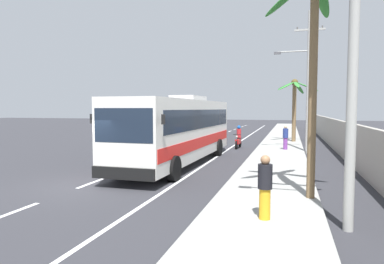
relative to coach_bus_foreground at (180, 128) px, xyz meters
The scene contains 12 objects.
ground_plane 6.40m from the coach_bus_foreground, 107.90° to the right, with size 160.00×160.00×0.00m, color #303035.
sidewalk_kerb 6.71m from the coach_bus_foreground, 40.36° to the left, with size 3.20×90.00×0.14m, color #999993.
lane_markings 9.21m from the coach_bus_foreground, 89.02° to the left, with size 3.38×71.07×0.01m.
boundary_wall 11.99m from the coach_bus_foreground, 43.17° to the left, with size 0.24×60.00×2.15m, color #9E998E.
coach_bus_foreground is the anchor object (origin of this frame).
motorcycle_beside_bus 8.41m from the coach_bus_foreground, 76.51° to the left, with size 0.56×1.96×1.68m.
pedestrian_near_kerb 8.79m from the coach_bus_foreground, 52.61° to the left, with size 0.36×0.36×1.64m.
pedestrian_midwalk 10.06m from the coach_bus_foreground, 59.96° to the right, with size 0.36×0.36×1.62m.
utility_pole_nearest 11.33m from the coach_bus_foreground, 51.25° to the right, with size 3.11×0.24×8.63m.
utility_pole_mid 9.57m from the coach_bus_foreground, 43.38° to the left, with size 3.14×0.24×9.13m.
palm_nearest 9.41m from the coach_bus_foreground, 44.70° to the right, with size 3.51×3.53×7.24m.
palm_second 14.56m from the coach_bus_foreground, 65.81° to the left, with size 3.47×3.80×5.41m.
Camera 1 is at (7.47, -11.60, 2.92)m, focal length 32.50 mm.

